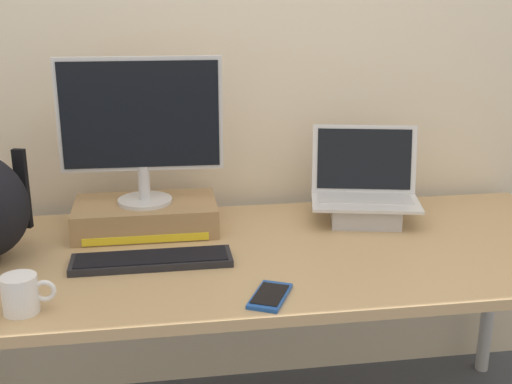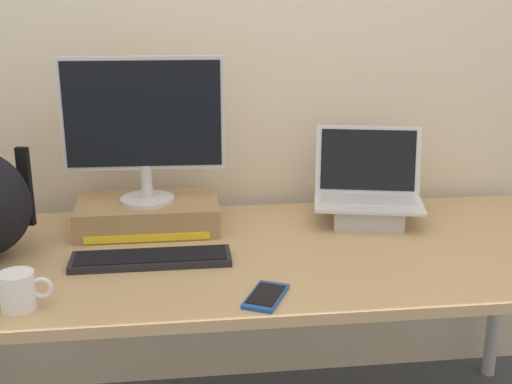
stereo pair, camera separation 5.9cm
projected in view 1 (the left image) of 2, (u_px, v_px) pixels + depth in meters
The scene contains 8 objects.
back_wall at pixel (233, 35), 2.26m from camera, with size 7.00×0.10×2.60m, color beige.
desk at pixel (256, 268), 1.97m from camera, with size 2.05×0.83×0.72m.
toner_box_yellow at pixel (146, 216), 2.10m from camera, with size 0.45×0.26×0.09m.
desktop_monitor at pixel (141, 124), 2.01m from camera, with size 0.50×0.17×0.45m.
open_laptop at pixel (364, 201), 2.18m from camera, with size 0.39×0.30×0.30m.
external_keyboard at pixel (152, 260), 1.85m from camera, with size 0.45×0.12×0.02m.
coffee_mug at pixel (21, 294), 1.57m from camera, with size 0.13×0.09×0.09m.
cell_phone at pixel (270, 296), 1.65m from camera, with size 0.14×0.17×0.01m.
Camera 1 is at (-0.28, -1.79, 1.47)m, focal length 46.36 mm.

